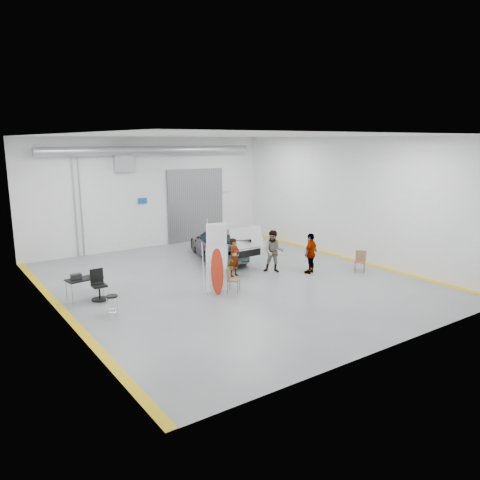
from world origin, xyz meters
TOP-DOWN VIEW (x-y plane):
  - ground at (0.00, 0.00)m, footprint 16.00×16.00m
  - room_shell at (0.24, 2.22)m, footprint 14.02×16.18m
  - sedan_car at (1.58, 3.54)m, footprint 3.56×5.52m
  - person_a at (0.46, 0.48)m, footprint 0.71×0.58m
  - person_b at (2.27, 0.02)m, footprint 1.17×1.16m
  - person_c at (3.51, -1.06)m, footprint 1.14×0.78m
  - surfboard_display at (-1.41, -1.17)m, footprint 0.82×0.35m
  - folding_chair_near at (-0.79, -1.29)m, footprint 0.64×0.73m
  - folding_chair_far at (5.40, -2.24)m, footprint 0.62×0.74m
  - shop_stool at (-5.63, -1.27)m, footprint 0.40×0.40m
  - work_table at (-5.88, 1.19)m, footprint 1.35×0.79m
  - office_chair at (-5.41, 0.79)m, footprint 0.61×0.61m
  - trunk_lid at (1.58, 1.23)m, footprint 1.73×1.05m

SIDE VIEW (x-z plane):
  - ground at x=0.00m, z-range 0.00..0.00m
  - folding_chair_far at x=5.40m, z-range -0.18..0.79m
  - folding_chair_near at x=-0.79m, z-range -0.18..0.79m
  - shop_stool at x=-5.63m, z-range 0.00..0.78m
  - office_chair at x=-5.41m, z-range -0.07..1.07m
  - sedan_car at x=1.58m, z-range 0.00..1.49m
  - work_table at x=-5.88m, z-range 0.28..1.33m
  - person_a at x=0.46m, z-range 0.00..1.69m
  - person_c at x=3.51m, z-range 0.00..1.82m
  - person_b at x=2.27m, z-range 0.00..1.91m
  - surfboard_display at x=-1.41m, z-range -0.28..2.67m
  - trunk_lid at x=1.58m, z-range 1.49..1.53m
  - room_shell at x=0.24m, z-range 1.07..7.08m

